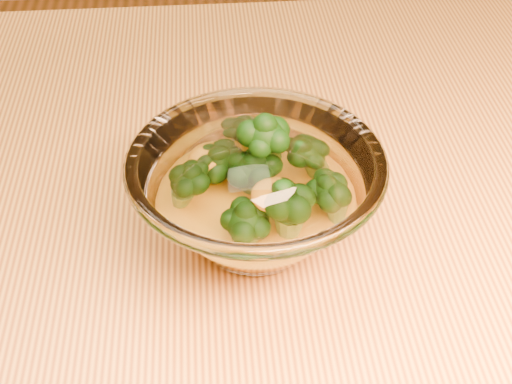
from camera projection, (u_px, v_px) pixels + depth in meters
The scene contains 4 objects.
table at pixel (293, 316), 0.62m from camera, with size 1.20×0.80×0.75m.
glass_bowl at pixel (256, 196), 0.53m from camera, with size 0.19×0.19×0.08m.
cheese_sauce at pixel (256, 214), 0.54m from camera, with size 0.11×0.11×0.03m, color orange.
broccoli_heap at pixel (262, 177), 0.52m from camera, with size 0.12×0.12×0.07m.
Camera 1 is at (-0.06, -0.39, 1.14)m, focal length 50.00 mm.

